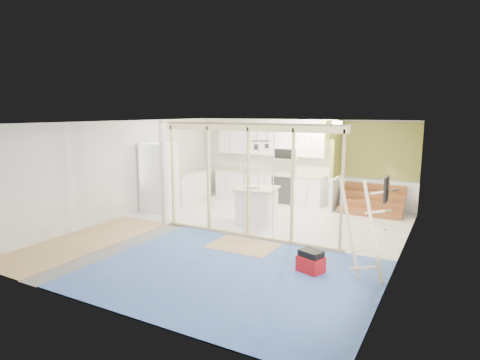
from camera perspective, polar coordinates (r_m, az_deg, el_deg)
The scene contains 17 objects.
room at distance 9.06m, azimuth -0.50°, elevation -0.04°, with size 7.01×8.01×2.61m.
floor_overlays at distance 9.38m, azimuth 0.09°, elevation -7.80°, with size 7.00×8.00×0.03m.
stud_frame at distance 9.14m, azimuth -1.83°, elevation 1.88°, with size 4.66×0.14×2.60m.
base_cabinets at distance 12.87m, azimuth 0.55°, elevation -0.89°, with size 4.45×2.24×0.93m.
upper_cabinets at distance 12.76m, azimuth 4.59°, elevation 5.12°, with size 3.60×0.41×0.85m.
green_partition at distance 11.84m, azimuth 17.05°, elevation 0.09°, with size 2.25×1.51×2.60m.
pot_rack at distance 10.78m, azimuth 2.99°, elevation 5.24°, with size 0.52×0.52×0.72m.
sheathing_panel at distance 6.06m, azimuth 19.49°, elevation -5.53°, with size 0.02×4.00×2.60m, color tan.
electrical_panel at distance 6.57m, azimuth 20.10°, elevation -1.27°, with size 0.04×0.30×0.40m, color #333337.
ceiling_light at distance 11.20m, azimuth 13.50°, elevation 7.94°, with size 0.32×0.32×0.08m, color #FFEABF.
fridge at distance 11.66m, azimuth -11.38°, elevation 0.37°, with size 0.94×0.91×1.96m.
island at distance 10.19m, azimuth 2.43°, elevation -3.71°, with size 1.09×1.09×0.95m.
bowl at distance 10.01m, azimuth 1.93°, elevation -1.00°, with size 0.24×0.24×0.06m, color white.
soap_bottle_a at distance 13.31m, azimuth 0.05°, elevation 2.08°, with size 0.11×0.11×0.27m, color silver.
soap_bottle_b at distance 12.35m, azimuth 8.39°, elevation 1.16°, with size 0.08×0.08×0.18m, color white.
toolbox at distance 7.37m, azimuth 10.03°, elevation -11.42°, with size 0.52×0.45×0.41m.
ladder at distance 6.99m, azimuth 17.26°, elevation -6.90°, with size 0.93×0.10×1.74m.
Camera 1 is at (4.36, -7.80, 2.83)m, focal length 30.00 mm.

